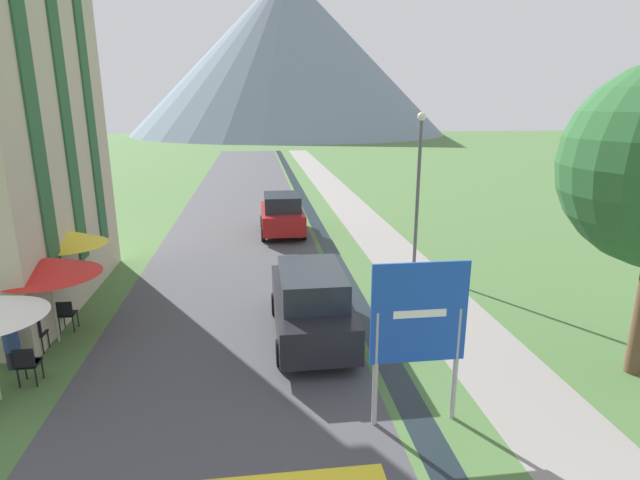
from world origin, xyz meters
TOP-DOWN VIEW (x-y plane):
  - ground_plane at (0.00, 20.00)m, footprint 160.00×160.00m
  - road at (-2.50, 30.00)m, footprint 6.40×60.00m
  - footpath at (3.60, 30.00)m, footprint 2.20×60.00m
  - drainage_channel at (1.20, 30.00)m, footprint 0.60×60.00m
  - mountain_distant at (5.15, 97.55)m, footprint 59.52×59.52m
  - road_sign at (1.10, 4.95)m, footprint 1.73×0.11m
  - parked_car_near at (-0.40, 8.70)m, footprint 1.88×4.57m
  - parked_car_far at (-0.55, 19.03)m, footprint 1.92×3.82m
  - cafe_chair_near_left at (-6.50, 7.21)m, footprint 0.40×0.40m
  - cafe_chair_near_right at (-6.48, 7.16)m, footprint 0.40×0.40m
  - cafe_chair_far_left at (-6.60, 9.75)m, footprint 0.40×0.40m
  - cafe_chair_middle at (-6.91, 8.63)m, footprint 0.40×0.40m
  - cafe_umbrella_middle_red at (-6.64, 9.19)m, footprint 2.40×2.40m
  - cafe_umbrella_rear_yellow at (-6.86, 11.12)m, footprint 2.15×2.15m
  - person_seated_near at (-7.10, 7.91)m, footprint 0.32×0.32m
  - streetlamp at (3.75, 13.29)m, footprint 0.28×0.28m

SIDE VIEW (x-z plane):
  - ground_plane at x=0.00m, z-range 0.00..0.00m
  - drainage_channel at x=1.20m, z-range 0.00..0.00m
  - road at x=-2.50m, z-range 0.00..0.01m
  - footpath at x=3.60m, z-range 0.00..0.01m
  - cafe_chair_near_left at x=-6.50m, z-range 0.09..0.94m
  - cafe_chair_near_right at x=-6.48m, z-range 0.09..0.94m
  - cafe_chair_far_left at x=-6.60m, z-range 0.09..0.94m
  - cafe_chair_middle at x=-6.91m, z-range 0.09..0.94m
  - person_seated_near at x=-7.10m, z-range 0.06..1.27m
  - parked_car_far at x=-0.55m, z-range 0.00..1.82m
  - parked_car_near at x=-0.40m, z-range 0.00..1.82m
  - road_sign at x=1.10m, z-range 0.39..3.49m
  - cafe_umbrella_middle_red at x=-6.64m, z-range 0.86..3.04m
  - cafe_umbrella_rear_yellow at x=-6.86m, z-range 0.97..3.34m
  - streetlamp at x=3.75m, z-range 0.49..5.91m
  - mountain_distant at x=5.15m, z-range 0.00..29.39m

